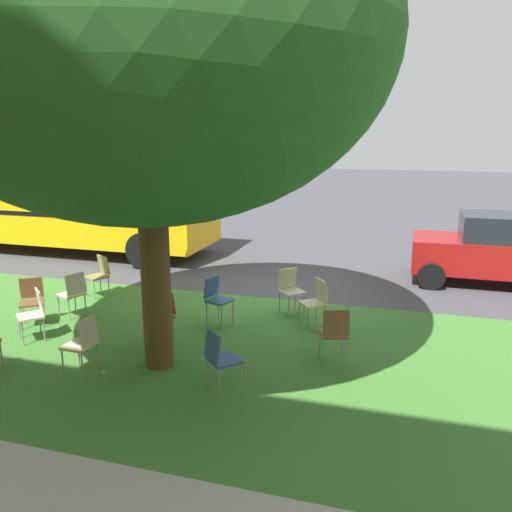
{
  "coord_description": "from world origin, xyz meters",
  "views": [
    {
      "loc": [
        -2.89,
        10.5,
        3.5
      ],
      "look_at": [
        0.02,
        0.75,
        1.05
      ],
      "focal_mm": 36.54,
      "sensor_mm": 36.0,
      "label": 1
    }
  ],
  "objects_px": {
    "chair_5": "(290,287)",
    "school_bus": "(42,191)",
    "chair_10": "(83,341)",
    "street_tree": "(145,38)",
    "chair_3": "(216,296)",
    "chair_8": "(335,331)",
    "chair_4": "(73,291)",
    "parked_car": "(498,249)",
    "chair_2": "(316,299)",
    "chair_1": "(99,273)",
    "chair_7": "(34,311)",
    "chair_6": "(32,298)",
    "chair_0": "(220,356)",
    "chair_11": "(162,312)"
  },
  "relations": [
    {
      "from": "chair_3",
      "to": "chair_8",
      "type": "xyz_separation_m",
      "value": [
        -2.36,
        1.1,
        0.0
      ]
    },
    {
      "from": "street_tree",
      "to": "chair_11",
      "type": "height_order",
      "value": "street_tree"
    },
    {
      "from": "chair_1",
      "to": "chair_10",
      "type": "distance_m",
      "value": 3.87
    },
    {
      "from": "chair_3",
      "to": "chair_6",
      "type": "xyz_separation_m",
      "value": [
        3.22,
        1.07,
        0.0
      ]
    },
    {
      "from": "chair_10",
      "to": "school_bus",
      "type": "height_order",
      "value": "school_bus"
    },
    {
      "from": "chair_5",
      "to": "chair_7",
      "type": "distance_m",
      "value": 4.66
    },
    {
      "from": "chair_5",
      "to": "chair_3",
      "type": "bearing_deg",
      "value": 38.33
    },
    {
      "from": "chair_11",
      "to": "chair_10",
      "type": "bearing_deg",
      "value": 69.99
    },
    {
      "from": "chair_0",
      "to": "chair_3",
      "type": "relative_size",
      "value": 1.0
    },
    {
      "from": "chair_8",
      "to": "school_bus",
      "type": "distance_m",
      "value": 11.11
    },
    {
      "from": "street_tree",
      "to": "chair_5",
      "type": "relative_size",
      "value": 8.2
    },
    {
      "from": "chair_6",
      "to": "chair_2",
      "type": "bearing_deg",
      "value": -164.14
    },
    {
      "from": "chair_11",
      "to": "school_bus",
      "type": "height_order",
      "value": "school_bus"
    },
    {
      "from": "chair_7",
      "to": "chair_8",
      "type": "distance_m",
      "value": 5.07
    },
    {
      "from": "chair_7",
      "to": "chair_11",
      "type": "distance_m",
      "value": 2.18
    },
    {
      "from": "chair_0",
      "to": "chair_6",
      "type": "xyz_separation_m",
      "value": [
        4.2,
        -1.39,
        0.0
      ]
    },
    {
      "from": "chair_5",
      "to": "school_bus",
      "type": "xyz_separation_m",
      "value": [
        8.39,
        -3.47,
        1.24
      ]
    },
    {
      "from": "chair_6",
      "to": "chair_0",
      "type": "bearing_deg",
      "value": 161.7
    },
    {
      "from": "chair_1",
      "to": "chair_5",
      "type": "bearing_deg",
      "value": -178.21
    },
    {
      "from": "school_bus",
      "to": "chair_11",
      "type": "bearing_deg",
      "value": 140.33
    },
    {
      "from": "parked_car",
      "to": "chair_3",
      "type": "bearing_deg",
      "value": 38.36
    },
    {
      "from": "chair_4",
      "to": "parked_car",
      "type": "height_order",
      "value": "parked_car"
    },
    {
      "from": "chair_11",
      "to": "chair_5",
      "type": "bearing_deg",
      "value": -130.94
    },
    {
      "from": "chair_5",
      "to": "chair_8",
      "type": "relative_size",
      "value": 1.0
    },
    {
      "from": "chair_1",
      "to": "chair_2",
      "type": "bearing_deg",
      "value": 174.61
    },
    {
      "from": "chair_6",
      "to": "chair_8",
      "type": "relative_size",
      "value": 1.0
    },
    {
      "from": "street_tree",
      "to": "chair_1",
      "type": "xyz_separation_m",
      "value": [
        2.81,
        -2.76,
        -4.18
      ]
    },
    {
      "from": "chair_8",
      "to": "school_bus",
      "type": "relative_size",
      "value": 0.08
    },
    {
      "from": "chair_7",
      "to": "school_bus",
      "type": "distance_m",
      "value": 7.68
    },
    {
      "from": "chair_5",
      "to": "school_bus",
      "type": "bearing_deg",
      "value": -22.48
    },
    {
      "from": "street_tree",
      "to": "chair_6",
      "type": "distance_m",
      "value": 5.23
    },
    {
      "from": "parked_car",
      "to": "chair_0",
      "type": "bearing_deg",
      "value": 56.92
    },
    {
      "from": "chair_0",
      "to": "chair_5",
      "type": "distance_m",
      "value": 3.41
    },
    {
      "from": "chair_2",
      "to": "chair_10",
      "type": "bearing_deg",
      "value": 44.97
    },
    {
      "from": "chair_1",
      "to": "chair_2",
      "type": "xyz_separation_m",
      "value": [
        -4.82,
        0.46,
        0.0
      ]
    },
    {
      "from": "street_tree",
      "to": "school_bus",
      "type": "distance_m",
      "value": 9.91
    },
    {
      "from": "chair_11",
      "to": "chair_0",
      "type": "bearing_deg",
      "value": 138.54
    },
    {
      "from": "chair_1",
      "to": "chair_7",
      "type": "xyz_separation_m",
      "value": [
        -0.34,
        2.48,
        0.0
      ]
    },
    {
      "from": "chair_0",
      "to": "chair_1",
      "type": "distance_m",
      "value": 5.17
    },
    {
      "from": "chair_5",
      "to": "chair_6",
      "type": "bearing_deg",
      "value": 24.57
    },
    {
      "from": "chair_4",
      "to": "chair_7",
      "type": "distance_m",
      "value": 1.17
    },
    {
      "from": "school_bus",
      "to": "chair_5",
      "type": "bearing_deg",
      "value": 157.52
    },
    {
      "from": "chair_1",
      "to": "chair_3",
      "type": "relative_size",
      "value": 1.0
    },
    {
      "from": "street_tree",
      "to": "chair_1",
      "type": "bearing_deg",
      "value": -44.42
    },
    {
      "from": "chair_1",
      "to": "chair_5",
      "type": "distance_m",
      "value": 4.2
    },
    {
      "from": "chair_10",
      "to": "street_tree",
      "type": "bearing_deg",
      "value": -146.15
    },
    {
      "from": "chair_4",
      "to": "chair_11",
      "type": "distance_m",
      "value": 2.25
    },
    {
      "from": "chair_0",
      "to": "chair_1",
      "type": "xyz_separation_m",
      "value": [
        4.0,
        -3.27,
        0.0
      ]
    },
    {
      "from": "chair_3",
      "to": "chair_6",
      "type": "height_order",
      "value": "same"
    },
    {
      "from": "chair_2",
      "to": "chair_4",
      "type": "height_order",
      "value": "same"
    }
  ]
}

